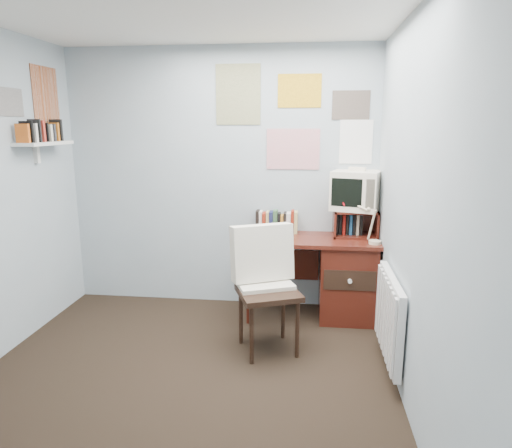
{
  "coord_description": "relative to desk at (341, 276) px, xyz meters",
  "views": [
    {
      "loc": [
        0.85,
        -2.61,
        1.78
      ],
      "look_at": [
        0.43,
        1.03,
        0.98
      ],
      "focal_mm": 32.0,
      "sensor_mm": 36.0,
      "label": 1
    }
  ],
  "objects": [
    {
      "name": "right_wall",
      "position": [
        0.33,
        -1.48,
        0.84
      ],
      "size": [
        0.02,
        3.5,
        2.5
      ],
      "primitive_type": "cube",
      "color": "#A5B3BD",
      "rests_on": "ground"
    },
    {
      "name": "book_row",
      "position": [
        -0.51,
        0.18,
        0.46
      ],
      "size": [
        0.6,
        0.14,
        0.22
      ],
      "primitive_type": "cube",
      "color": "#521C12",
      "rests_on": "desk"
    },
    {
      "name": "tv_riser",
      "position": [
        0.12,
        0.11,
        0.48
      ],
      "size": [
        0.4,
        0.3,
        0.25
      ],
      "primitive_type": "cube",
      "color": "#521C12",
      "rests_on": "desk"
    },
    {
      "name": "posters_left",
      "position": [
        -2.67,
        -0.38,
        1.59
      ],
      "size": [
        0.01,
        0.7,
        0.6
      ],
      "primitive_type": "cube",
      "color": "white",
      "rests_on": "left_wall"
    },
    {
      "name": "radiator",
      "position": [
        0.29,
        -0.93,
        0.01
      ],
      "size": [
        0.09,
        0.8,
        0.6
      ],
      "primitive_type": "cube",
      "color": "white",
      "rests_on": "right_wall"
    },
    {
      "name": "crt_tv",
      "position": [
        0.12,
        0.13,
        0.8
      ],
      "size": [
        0.5,
        0.48,
        0.39
      ],
      "primitive_type": "cube",
      "rotation": [
        0.0,
        0.0,
        -0.29
      ],
      "color": "#F1E3C9",
      "rests_on": "tv_riser"
    },
    {
      "name": "posters_back",
      "position": [
        -0.47,
        0.26,
        1.44
      ],
      "size": [
        1.2,
        0.01,
        0.9
      ],
      "primitive_type": "cube",
      "color": "white",
      "rests_on": "back_wall"
    },
    {
      "name": "desk_chair",
      "position": [
        -0.61,
        -0.73,
        0.08
      ],
      "size": [
        0.64,
        0.62,
        0.97
      ],
      "primitive_type": "cube",
      "rotation": [
        0.0,
        0.0,
        0.38
      ],
      "color": "black",
      "rests_on": "ground"
    },
    {
      "name": "ground",
      "position": [
        -1.17,
        -1.48,
        -0.41
      ],
      "size": [
        3.5,
        3.5,
        0.0
      ],
      "primitive_type": "plane",
      "color": "black",
      "rests_on": "ground"
    },
    {
      "name": "desk",
      "position": [
        0.0,
        0.0,
        0.0
      ],
      "size": [
        1.2,
        0.55,
        0.76
      ],
      "color": "#521C12",
      "rests_on": "ground"
    },
    {
      "name": "wall_shelf",
      "position": [
        -2.57,
        -0.38,
        1.21
      ],
      "size": [
        0.2,
        0.62,
        0.24
      ],
      "primitive_type": "cube",
      "color": "white",
      "rests_on": "left_wall"
    },
    {
      "name": "back_wall",
      "position": [
        -1.17,
        0.27,
        0.84
      ],
      "size": [
        3.0,
        0.02,
        2.5
      ],
      "primitive_type": "cube",
      "color": "#A5B3BD",
      "rests_on": "ground"
    },
    {
      "name": "desk_lamp",
      "position": [
        0.27,
        -0.16,
        0.55
      ],
      "size": [
        0.33,
        0.3,
        0.39
      ],
      "primitive_type": "cube",
      "rotation": [
        0.0,
        0.0,
        -0.27
      ],
      "color": "#B90C17",
      "rests_on": "desk"
    }
  ]
}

